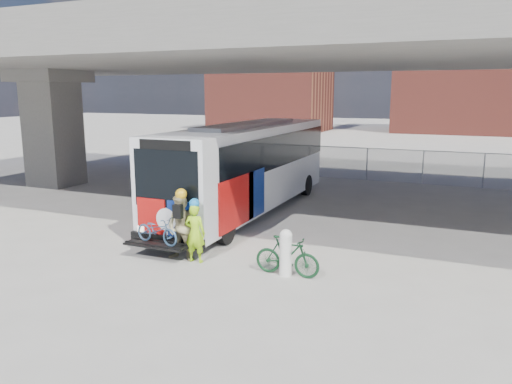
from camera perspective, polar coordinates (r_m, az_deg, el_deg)
The scene contains 9 objects.
ground at distance 17.86m, azimuth 1.78°, elevation -4.55°, with size 160.00×160.00×0.00m, color #9E9991.
bus at distance 20.42m, azimuth -0.85°, elevation 3.52°, with size 2.67×12.95×3.69m.
overpass at distance 21.01m, azimuth 6.09°, elevation 15.80°, with size 40.00×16.00×7.95m.
chainlink_fence at distance 28.88m, azimuth 10.66°, elevation 4.25°, with size 30.00×0.06×30.00m.
brick_buildings at distance 64.40m, azimuth 19.29°, elevation 11.18°, with size 54.00×22.00×12.00m.
bollard at distance 13.53m, azimuth 3.42°, elevation -6.73°, with size 0.34×0.34×1.29m.
cyclist_hivis at distance 14.62m, azimuth -6.98°, elevation -4.50°, with size 0.66×0.45×1.90m.
cyclist_tan at distance 14.81m, azimuth -8.46°, elevation -3.93°, with size 0.96×0.75×2.16m.
bike_parked at distance 13.56m, azimuth 3.58°, elevation -7.34°, with size 0.51×1.82×1.09m, color #133C1F.
Camera 1 is at (6.32, -15.97, 4.88)m, focal length 35.00 mm.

